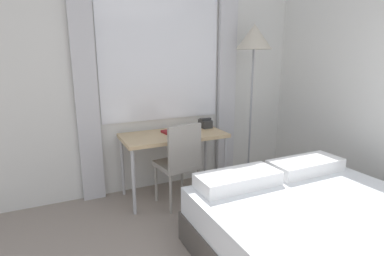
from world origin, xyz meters
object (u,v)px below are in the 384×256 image
object	(u,v)px
desk_chair	(180,160)
standing_lamp	(254,46)
bed	(346,251)
book	(172,132)
desk	(174,139)
telephone	(205,123)

from	to	relation	value
desk_chair	standing_lamp	distance (m)	1.63
bed	book	size ratio (longest dim) A/B	9.22
desk	desk_chair	distance (m)	0.32
desk	desk_chair	bearing A→B (deg)	-99.05
telephone	book	world-z (taller)	telephone
desk	telephone	bearing A→B (deg)	14.75
desk	book	bearing A→B (deg)	88.09
standing_lamp	telephone	world-z (taller)	standing_lamp
standing_lamp	desk	bearing A→B (deg)	178.68
bed	desk	bearing A→B (deg)	107.25
desk_chair	bed	world-z (taller)	desk_chair
desk_chair	book	bearing A→B (deg)	74.49
book	desk	bearing A→B (deg)	-91.91
desk	book	size ratio (longest dim) A/B	5.22
telephone	book	distance (m)	0.48
standing_lamp	book	bearing A→B (deg)	175.67
standing_lamp	bed	bearing A→B (deg)	-104.30
desk	bed	world-z (taller)	desk
standing_lamp	book	xyz separation A→B (m)	(-1.04, 0.08, -0.96)
standing_lamp	book	distance (m)	1.41
desk	desk_chair	xyz separation A→B (m)	(-0.05, -0.28, -0.15)
desk	bed	size ratio (longest dim) A/B	0.57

